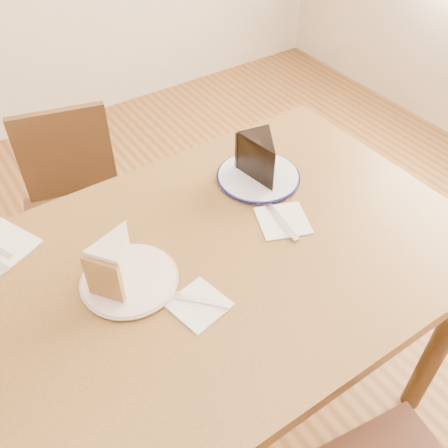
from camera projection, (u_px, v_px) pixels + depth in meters
ground at (221, 406)px, 1.67m from camera, size 4.00×4.00×0.00m
table at (220, 282)px, 1.22m from camera, size 1.20×0.80×0.75m
chair_far at (80, 211)px, 1.75m from camera, size 0.45×0.45×0.75m
plate_cream at (130, 280)px, 1.09m from camera, size 0.21×0.21×0.01m
plate_navy at (258, 177)px, 1.35m from camera, size 0.22×0.22×0.01m
carrot_cake at (118, 259)px, 1.05m from camera, size 0.13×0.13×0.11m
chocolate_cake at (263, 162)px, 1.30m from camera, size 0.12×0.14×0.11m
napkin_cream at (199, 305)px, 1.05m from camera, size 0.13×0.13×0.00m
napkin_navy at (283, 221)px, 1.23m from camera, size 0.16×0.16×0.00m
fork_cream at (198, 300)px, 1.05m from camera, size 0.11×0.11×0.00m
knife_navy at (279, 218)px, 1.23m from camera, size 0.04×0.17×0.00m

